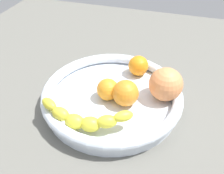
{
  "coord_description": "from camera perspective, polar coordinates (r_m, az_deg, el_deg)",
  "views": [
    {
      "loc": [
        -13.06,
        42.79,
        43.85
      ],
      "look_at": [
        0.0,
        0.0,
        8.1
      ],
      "focal_mm": 40.17,
      "sensor_mm": 36.0,
      "label": 1
    }
  ],
  "objects": [
    {
      "name": "kitchen_counter",
      "position": [
        0.62,
        -0.0,
        -4.8
      ],
      "size": [
        120.0,
        120.0,
        3.0
      ],
      "primitive_type": "cube",
      "color": "#64635C",
      "rests_on": "ground"
    },
    {
      "name": "fruit_bowl",
      "position": [
        0.59,
        -0.0,
        -2.09
      ],
      "size": [
        32.79,
        32.79,
        4.57
      ],
      "color": "silver",
      "rests_on": "kitchen_counter"
    },
    {
      "name": "banana_draped_left",
      "position": [
        0.51,
        -6.53,
        -7.07
      ],
      "size": [
        20.27,
        6.5,
        4.26
      ],
      "color": "yellow",
      "rests_on": "fruit_bowl"
    },
    {
      "name": "orange_front",
      "position": [
        0.57,
        -0.97,
        -0.54
      ],
      "size": [
        5.1,
        5.1,
        5.1
      ],
      "primitive_type": "sphere",
      "color": "orange",
      "rests_on": "fruit_bowl"
    },
    {
      "name": "orange_mid_left",
      "position": [
        0.65,
        6.02,
        4.85
      ],
      "size": [
        5.22,
        5.22,
        5.22
      ],
      "primitive_type": "sphere",
      "color": "orange",
      "rests_on": "fruit_bowl"
    },
    {
      "name": "orange_mid_right",
      "position": [
        0.56,
        3.09,
        -1.38
      ],
      "size": [
        5.98,
        5.98,
        5.98
      ],
      "primitive_type": "sphere",
      "color": "orange",
      "rests_on": "fruit_bowl"
    },
    {
      "name": "peach_blush",
      "position": [
        0.58,
        12.14,
        0.61
      ],
      "size": [
        7.75,
        7.75,
        7.75
      ],
      "primitive_type": "sphere",
      "color": "#F19256",
      "rests_on": "fruit_bowl"
    }
  ]
}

